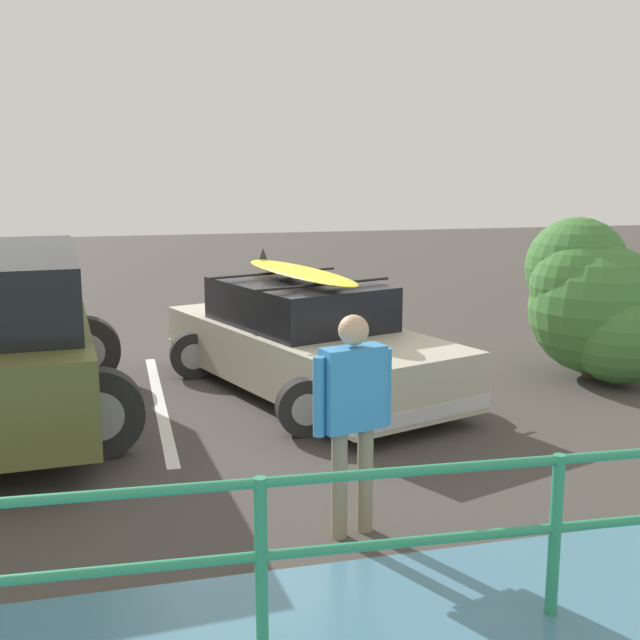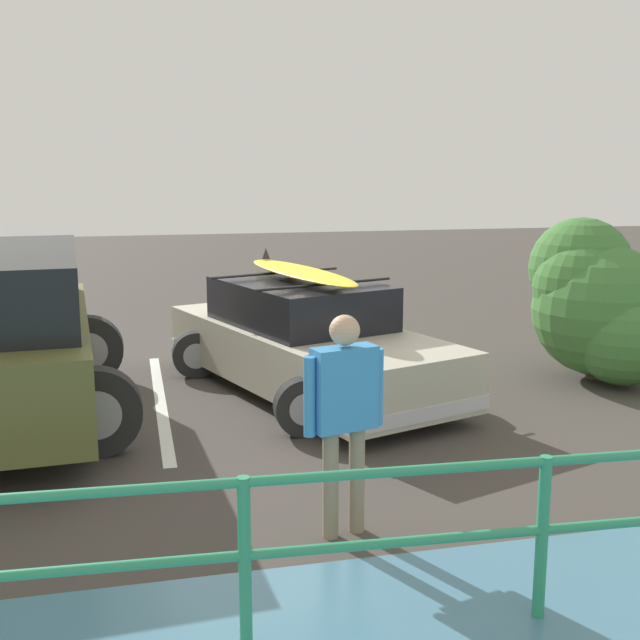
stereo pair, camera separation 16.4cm
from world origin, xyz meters
name	(u,v)px [view 2 (the right image)]	position (x,y,z in m)	size (l,w,h in m)	color
ground_plane	(265,387)	(0.00, 0.00, -0.01)	(44.00, 44.00, 0.02)	#423D38
parking_stripe	(160,401)	(1.23, 0.33, 0.00)	(4.11, 0.12, 0.00)	silver
sedan_car	(306,340)	(-0.43, 0.29, 0.60)	(2.96, 4.47, 1.54)	#B7B29E
person_bystander	(344,405)	(0.11, 3.93, 0.94)	(0.59, 0.28, 1.57)	gray
railing_fence	(244,535)	(0.97, 5.12, 0.65)	(10.11, 0.61, 0.97)	#2D9366
bush_near_left	(600,302)	(-3.99, 0.58, 0.95)	(1.67, 1.90, 1.95)	brown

